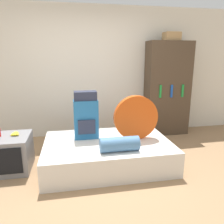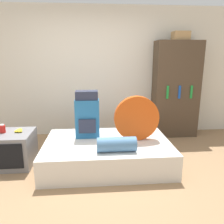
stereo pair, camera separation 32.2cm
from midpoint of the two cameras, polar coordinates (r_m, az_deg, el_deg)
name	(u,v)px [view 1 (the left image)]	position (r m, az deg, el deg)	size (l,w,h in m)	color
ground_plane	(95,180)	(3.10, -7.55, -17.28)	(16.00, 16.00, 0.00)	#997551
wall_back	(83,73)	(4.55, -9.53, 10.07)	(8.00, 0.05, 2.60)	silver
bed	(107,152)	(3.42, -3.98, -10.46)	(1.88, 1.27, 0.37)	silver
backpack	(86,116)	(3.41, -9.53, -1.03)	(0.37, 0.24, 0.74)	#23669E
tent_bag	(136,118)	(3.33, 3.49, -1.51)	(0.68, 0.10, 0.68)	#D14C14
sleeping_roll	(119,144)	(2.96, -1.16, -8.44)	(0.53, 0.20, 0.20)	teal
television	(9,153)	(3.62, -27.78, -9.59)	(0.61, 0.60, 0.51)	gray
banana_bunch	(16,133)	(3.55, -26.32, -5.10)	(0.13, 0.17, 0.04)	yellow
bookshelf	(167,89)	(4.70, 12.34, 5.89)	(0.90, 0.42, 1.92)	#473828
cardboard_box	(172,37)	(4.66, 13.33, 18.65)	(0.31, 0.25, 0.17)	#A88456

